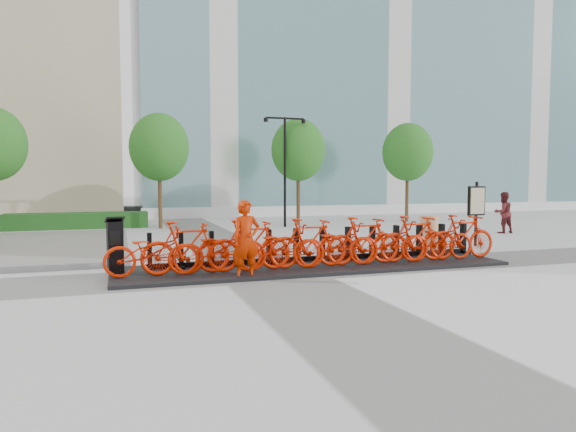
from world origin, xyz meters
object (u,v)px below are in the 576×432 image
object	(u,v)px
kiosk	(115,246)
worker_red	(246,240)
bike_0	(152,252)
pedestrian	(503,213)
construction_barrel	(429,233)
map_sign	(476,204)

from	to	relation	value
kiosk	worker_red	world-z (taller)	worker_red
bike_0	pedestrian	size ratio (longest dim) A/B	1.20
construction_barrel	map_sign	distance (m)	2.29
bike_0	worker_red	world-z (taller)	worker_red
worker_red	pedestrian	xyz separation A→B (m)	(12.20, 6.16, -0.02)
bike_0	map_sign	world-z (taller)	map_sign
pedestrian	map_sign	distance (m)	4.90
kiosk	worker_red	xyz separation A→B (m)	(2.71, -1.13, 0.17)
worker_red	pedestrian	world-z (taller)	worker_red
bike_0	pedestrian	xyz separation A→B (m)	(14.15, 5.63, 0.23)
construction_barrel	map_sign	xyz separation A→B (m)	(2.08, 0.45, 0.85)
kiosk	worker_red	bearing A→B (deg)	-32.64
bike_0	worker_red	distance (m)	2.04
bike_0	kiosk	bearing A→B (deg)	51.40
bike_0	pedestrian	world-z (taller)	pedestrian
kiosk	pedestrian	distance (m)	15.73
pedestrian	map_sign	size ratio (longest dim) A/B	0.80
bike_0	pedestrian	distance (m)	15.23
bike_0	map_sign	xyz separation A→B (m)	(10.38, 2.55, 0.78)
bike_0	construction_barrel	world-z (taller)	bike_0
bike_0	kiosk	size ratio (longest dim) A/B	1.58
bike_0	construction_barrel	size ratio (longest dim) A/B	1.88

